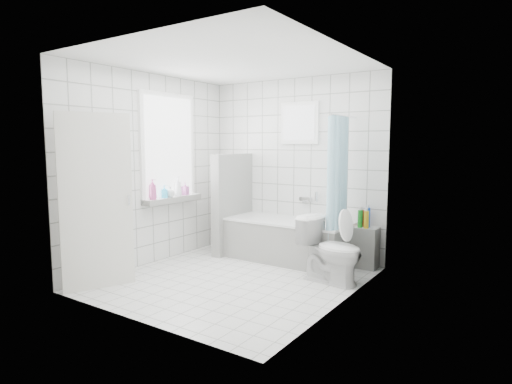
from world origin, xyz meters
The scene contains 19 objects.
ground centered at (0.00, 0.00, 0.00)m, with size 3.00×3.00×0.00m, color white.
ceiling centered at (0.00, 0.00, 2.60)m, with size 3.00×3.00×0.00m, color white.
wall_back centered at (0.00, 1.50, 1.30)m, with size 2.80×0.02×2.60m, color white.
wall_front centered at (0.00, -1.50, 1.30)m, with size 2.80×0.02×2.60m, color white.
wall_left centered at (-1.40, 0.00, 1.30)m, with size 0.02×3.00×2.60m, color white.
wall_right centered at (1.40, 0.00, 1.30)m, with size 0.02×3.00×2.60m, color white.
window_left centered at (-1.35, 0.30, 1.60)m, with size 0.01×0.90×1.40m, color white.
window_back centered at (0.10, 1.46, 1.95)m, with size 0.50×0.01×0.50m, color white.
window_sill centered at (-1.31, 0.30, 0.86)m, with size 0.18×1.02×0.08m, color white.
door centered at (-1.09, -1.11, 1.00)m, with size 0.04×0.80×2.00m, color silver.
bathtub centered at (0.12, 1.12, 0.29)m, with size 1.75×0.77×0.58m.
partition_wall centered at (-0.82, 1.07, 0.75)m, with size 0.15×0.85×1.50m, color white.
tiled_ledge centered at (1.13, 1.38, 0.28)m, with size 0.40×0.24×0.55m, color white.
toilet centered at (1.03, 0.57, 0.39)m, with size 0.44×0.77×0.79m, color white.
curtain_rod centered at (0.94, 1.10, 2.00)m, with size 0.02×0.02×0.80m, color silver.
shower_curtain centered at (0.94, 0.97, 1.10)m, with size 0.14×0.48×1.78m, color #49B4D8, non-canonical shape.
tub_faucet centered at (0.22, 1.46, 0.85)m, with size 0.18×0.06×0.06m, color silver.
sill_bottles centered at (-1.30, 0.22, 1.02)m, with size 0.17×0.76×0.29m.
ledge_bottles centered at (1.14, 1.35, 0.67)m, with size 0.16×0.16×0.26m.
Camera 1 is at (3.06, -4.07, 1.66)m, focal length 30.00 mm.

